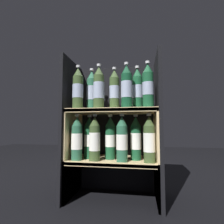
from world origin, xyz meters
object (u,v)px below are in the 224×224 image
(bottle_upper_front_1, at_px, (99,89))
(bottle_lower_front_0, at_px, (77,139))
(bottle_lower_back_1, at_px, (110,139))
(bottle_upper_back_1, at_px, (114,90))
(bottle_lower_back_2, at_px, (136,139))
(bottle_upper_back_0, at_px, (92,91))
(bottle_upper_front_3, at_px, (148,87))
(bottle_lower_back_0, at_px, (89,138))
(bottle_lower_front_2, at_px, (122,140))
(bottle_lower_front_3, at_px, (149,140))
(bottle_upper_front_0, at_px, (78,89))
(bottle_upper_back_2, at_px, (137,90))
(bottle_upper_front_2, at_px, (127,88))

(bottle_upper_front_1, relative_size, bottle_lower_front_0, 1.00)
(bottle_lower_back_1, bearing_deg, bottle_upper_back_1, 0.00)
(bottle_lower_back_2, bearing_deg, bottle_upper_back_0, 180.00)
(bottle_lower_back_1, bearing_deg, bottle_upper_front_3, -17.52)
(bottle_upper_front_1, distance_m, bottle_lower_back_1, 0.32)
(bottle_lower_front_0, xyz_separation_m, bottle_lower_back_0, (0.06, 0.07, 0.00))
(bottle_lower_front_2, bearing_deg, bottle_lower_front_0, -180.00)
(bottle_upper_front_1, relative_size, bottle_lower_back_1, 1.00)
(bottle_upper_front_3, xyz_separation_m, bottle_upper_back_1, (-0.21, 0.07, -0.00))
(bottle_upper_back_0, xyz_separation_m, bottle_lower_front_2, (0.21, -0.07, -0.31))
(bottle_upper_back_0, xyz_separation_m, bottle_lower_back_2, (0.28, -0.00, -0.31))
(bottle_upper_front_3, relative_size, bottle_lower_back_2, 1.00)
(bottle_lower_back_0, distance_m, bottle_lower_back_2, 0.30)
(bottle_upper_front_1, xyz_separation_m, bottle_lower_front_3, (0.30, 0.00, -0.31))
(bottle_upper_front_1, relative_size, bottle_lower_front_2, 1.00)
(bottle_lower_front_2, xyz_separation_m, bottle_lower_front_3, (0.16, 0.00, -0.00))
(bottle_upper_front_0, distance_m, bottle_upper_front_1, 0.13)
(bottle_lower_front_0, height_order, bottle_lower_back_1, same)
(bottle_upper_front_1, distance_m, bottle_upper_back_0, 0.10)
(bottle_upper_front_0, relative_size, bottle_upper_back_2, 1.00)
(bottle_upper_front_1, bearing_deg, bottle_upper_back_2, 17.79)
(bottle_upper_front_1, height_order, bottle_upper_front_2, same)
(bottle_upper_back_0, distance_m, bottle_lower_front_0, 0.32)
(bottle_upper_back_1, relative_size, bottle_lower_back_2, 1.00)
(bottle_upper_front_2, xyz_separation_m, bottle_lower_front_0, (-0.30, -0.00, -0.31))
(bottle_lower_front_0, distance_m, bottle_lower_back_2, 0.36)
(bottle_upper_back_0, bearing_deg, bottle_lower_front_0, -132.40)
(bottle_upper_front_1, bearing_deg, bottle_lower_back_1, 51.82)
(bottle_upper_front_1, height_order, bottle_upper_back_2, same)
(bottle_upper_back_2, height_order, bottle_lower_back_2, bottle_upper_back_2)
(bottle_lower_back_2, bearing_deg, bottle_lower_back_0, 180.00)
(bottle_upper_front_3, xyz_separation_m, bottle_upper_back_2, (-0.06, 0.07, -0.00))
(bottle_upper_front_3, relative_size, bottle_lower_back_1, 1.00)
(bottle_upper_front_2, height_order, bottle_lower_front_3, bottle_upper_front_2)
(bottle_upper_back_2, bearing_deg, bottle_upper_front_0, -168.49)
(bottle_upper_back_1, height_order, bottle_lower_back_1, bottle_upper_back_1)
(bottle_upper_front_2, bearing_deg, bottle_lower_front_2, 180.00)
(bottle_upper_front_2, distance_m, bottle_lower_front_0, 0.43)
(bottle_upper_front_1, distance_m, bottle_upper_back_2, 0.24)
(bottle_upper_front_2, bearing_deg, bottle_lower_front_3, 0.00)
(bottle_upper_front_1, height_order, bottle_lower_front_3, bottle_upper_front_1)
(bottle_lower_back_2, bearing_deg, bottle_lower_front_3, -43.71)
(bottle_upper_front_1, relative_size, bottle_upper_back_2, 1.00)
(bottle_upper_back_2, distance_m, bottle_lower_back_0, 0.44)
(bottle_lower_back_2, bearing_deg, bottle_lower_front_2, -136.29)
(bottle_upper_front_0, relative_size, bottle_lower_back_1, 1.00)
(bottle_upper_front_3, distance_m, bottle_upper_back_0, 0.37)
(bottle_upper_front_0, xyz_separation_m, bottle_upper_front_2, (0.30, 0.00, -0.00))
(bottle_upper_back_2, xyz_separation_m, bottle_lower_front_3, (0.06, -0.07, -0.31))
(bottle_upper_front_3, height_order, bottle_lower_back_1, bottle_upper_front_3)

